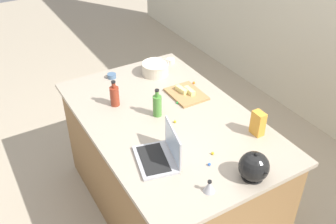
{
  "coord_description": "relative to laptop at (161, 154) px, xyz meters",
  "views": [
    {
      "loc": [
        1.91,
        -1.12,
        2.49
      ],
      "look_at": [
        0.0,
        0.0,
        0.95
      ],
      "focal_mm": 40.99,
      "sensor_mm": 36.0,
      "label": 1
    }
  ],
  "objects": [
    {
      "name": "ramekin_small",
      "position": [
        -1.08,
        0.71,
        -0.03
      ],
      "size": [
        0.08,
        0.08,
        0.04
      ],
      "primitive_type": "cylinder",
      "color": "beige",
      "rests_on": "island_counter"
    },
    {
      "name": "island_counter",
      "position": [
        -0.36,
        0.26,
        -0.5
      ],
      "size": [
        1.75,
        1.11,
        0.9
      ],
      "color": "olive",
      "rests_on": "ground"
    },
    {
      "name": "laptop",
      "position": [
        0.0,
        0.0,
        0.0
      ],
      "size": [
        0.35,
        0.3,
        0.22
      ],
      "color": "#B7B7BC",
      "rests_on": "island_counter"
    },
    {
      "name": "candy_1",
      "position": [
        -0.66,
        0.68,
        -0.04
      ],
      "size": [
        0.02,
        0.02,
        0.02
      ],
      "primitive_type": "sphere",
      "color": "orange",
      "rests_on": "island_counter"
    },
    {
      "name": "butter_stick_right",
      "position": [
        -0.54,
        0.56,
        -0.01
      ],
      "size": [
        0.11,
        0.04,
        0.04
      ],
      "primitive_type": "cube",
      "rotation": [
        0.0,
        0.0,
        0.01
      ],
      "color": "#F4E58C",
      "rests_on": "cutting_board"
    },
    {
      "name": "mixing_bowl_large",
      "position": [
        -0.97,
        0.49,
        0.01
      ],
      "size": [
        0.23,
        0.23,
        0.1
      ],
      "color": "beige",
      "rests_on": "island_counter"
    },
    {
      "name": "butter_stick_left",
      "position": [
        -0.59,
        0.52,
        -0.01
      ],
      "size": [
        0.11,
        0.05,
        0.04
      ],
      "primitive_type": "cube",
      "rotation": [
        0.0,
        0.0,
        0.13
      ],
      "color": "#F4E58C",
      "rests_on": "cutting_board"
    },
    {
      "name": "bottle_olive",
      "position": [
        -0.43,
        0.21,
        0.04
      ],
      "size": [
        0.06,
        0.06,
        0.21
      ],
      "color": "#4C8C38",
      "rests_on": "island_counter"
    },
    {
      "name": "candy_3",
      "position": [
        0.19,
        0.23,
        -0.04
      ],
      "size": [
        0.02,
        0.02,
        0.02
      ],
      "primitive_type": "sphere",
      "color": "blue",
      "rests_on": "island_counter"
    },
    {
      "name": "kettle",
      "position": [
        0.4,
        0.39,
        0.03
      ],
      "size": [
        0.21,
        0.18,
        0.2
      ],
      "color": "black",
      "rests_on": "island_counter"
    },
    {
      "name": "ramekin_medium",
      "position": [
        -1.09,
        0.15,
        -0.03
      ],
      "size": [
        0.07,
        0.07,
        0.04
      ],
      "primitive_type": "cylinder",
      "color": "slate",
      "rests_on": "island_counter"
    },
    {
      "name": "cutting_board",
      "position": [
        -0.55,
        0.54,
        -0.04
      ],
      "size": [
        0.3,
        0.24,
        0.02
      ],
      "primitive_type": "cube",
      "color": "#AD7F4C",
      "rests_on": "island_counter"
    },
    {
      "name": "candy_bag",
      "position": [
        0.1,
        0.68,
        0.04
      ],
      "size": [
        0.09,
        0.06,
        0.17
      ],
      "primitive_type": "cube",
      "color": "gold",
      "rests_on": "island_counter"
    },
    {
      "name": "ground_plane",
      "position": [
        -0.36,
        0.26,
        -0.95
      ],
      "size": [
        12.0,
        12.0,
        0.0
      ],
      "primitive_type": "plane",
      "color": "#B7A88E"
    },
    {
      "name": "kitchen_timer",
      "position": [
        0.36,
        0.1,
        -0.01
      ],
      "size": [
        0.07,
        0.07,
        0.08
      ],
      "color": "#B2B2B7",
      "rests_on": "island_counter"
    },
    {
      "name": "bottle_soy",
      "position": [
        -0.7,
        0.01,
        0.03
      ],
      "size": [
        0.07,
        0.07,
        0.2
      ],
      "color": "maroon",
      "rests_on": "island_counter"
    },
    {
      "name": "candy_4",
      "position": [
        0.12,
        0.3,
        -0.04
      ],
      "size": [
        0.02,
        0.02,
        0.02
      ],
      "primitive_type": "sphere",
      "color": "yellow",
      "rests_on": "island_counter"
    },
    {
      "name": "candy_2",
      "position": [
        -0.48,
        0.41,
        -0.04
      ],
      "size": [
        0.02,
        0.02,
        0.02
      ],
      "primitive_type": "sphere",
      "color": "green",
      "rests_on": "island_counter"
    },
    {
      "name": "candy_0",
      "position": [
        -0.28,
        0.27,
        -0.04
      ],
      "size": [
        0.02,
        0.02,
        0.02
      ],
      "primitive_type": "sphere",
      "color": "yellow",
      "rests_on": "island_counter"
    }
  ]
}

